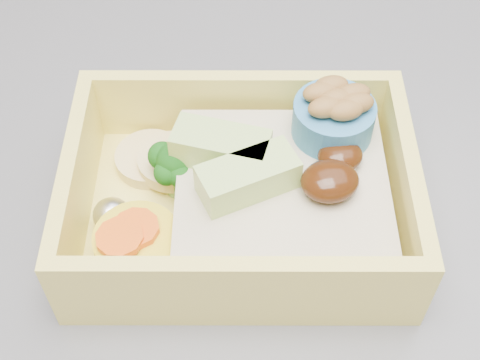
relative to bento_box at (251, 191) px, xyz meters
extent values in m
cube|color=#3A3A3F|center=(0.08, 0.08, -0.05)|extent=(1.24, 0.84, 0.04)
cube|color=#F2E164|center=(-0.01, 0.00, -0.02)|extent=(0.22, 0.18, 0.01)
cube|color=#F2E164|center=(0.01, 0.06, 0.01)|extent=(0.19, 0.05, 0.05)
cube|color=#F2E164|center=(-0.02, -0.07, 0.01)|extent=(0.19, 0.05, 0.05)
cube|color=#F2E164|center=(0.08, -0.02, 0.01)|extent=(0.04, 0.12, 0.05)
cube|color=#F2E164|center=(-0.10, 0.02, 0.01)|extent=(0.04, 0.12, 0.05)
cube|color=tan|center=(0.02, -0.01, 0.00)|extent=(0.14, 0.13, 0.03)
ellipsoid|color=#351708|center=(0.04, -0.02, 0.02)|extent=(0.04, 0.03, 0.02)
ellipsoid|color=#351708|center=(0.05, 0.00, 0.02)|extent=(0.03, 0.03, 0.01)
cube|color=#B3D971|center=(0.00, -0.01, 0.02)|extent=(0.06, 0.03, 0.02)
cube|color=#B3D971|center=(-0.01, 0.02, 0.02)|extent=(0.06, 0.05, 0.02)
cylinder|color=#6B9650|center=(-0.04, 0.02, -0.01)|extent=(0.01, 0.01, 0.02)
sphere|color=#145413|center=(-0.04, 0.02, 0.01)|extent=(0.02, 0.02, 0.02)
sphere|color=#145413|center=(-0.03, 0.02, 0.01)|extent=(0.02, 0.02, 0.02)
sphere|color=#145413|center=(-0.05, 0.03, 0.01)|extent=(0.02, 0.02, 0.02)
sphere|color=#145413|center=(-0.04, 0.01, 0.01)|extent=(0.02, 0.02, 0.02)
sphere|color=#145413|center=(-0.05, 0.02, 0.01)|extent=(0.02, 0.02, 0.02)
sphere|color=#145413|center=(-0.04, 0.03, 0.01)|extent=(0.02, 0.02, 0.02)
cylinder|color=yellow|center=(-0.07, -0.02, -0.01)|extent=(0.05, 0.05, 0.02)
cylinder|color=#F25B14|center=(-0.07, -0.02, 0.01)|extent=(0.03, 0.03, 0.00)
cylinder|color=#F25B14|center=(-0.08, -0.02, 0.01)|extent=(0.03, 0.03, 0.00)
cylinder|color=#D5B77B|center=(-0.05, 0.05, -0.01)|extent=(0.04, 0.04, 0.01)
cylinder|color=#D5B77B|center=(-0.04, 0.04, -0.01)|extent=(0.04, 0.04, 0.01)
ellipsoid|color=silver|center=(-0.02, 0.05, -0.01)|extent=(0.02, 0.02, 0.02)
ellipsoid|color=silver|center=(-0.08, 0.01, -0.01)|extent=(0.02, 0.02, 0.02)
cylinder|color=teal|center=(0.05, 0.02, 0.02)|extent=(0.05, 0.05, 0.02)
ellipsoid|color=brown|center=(0.05, 0.02, 0.04)|extent=(0.02, 0.02, 0.01)
ellipsoid|color=brown|center=(0.06, 0.02, 0.04)|extent=(0.02, 0.02, 0.01)
ellipsoid|color=brown|center=(0.05, 0.03, 0.04)|extent=(0.02, 0.02, 0.01)
ellipsoid|color=brown|center=(0.06, 0.01, 0.04)|extent=(0.02, 0.02, 0.01)
ellipsoid|color=brown|center=(0.05, 0.02, 0.04)|extent=(0.02, 0.02, 0.01)
ellipsoid|color=brown|center=(0.06, 0.02, 0.04)|extent=(0.02, 0.02, 0.01)
ellipsoid|color=brown|center=(0.05, 0.03, 0.04)|extent=(0.02, 0.02, 0.01)
camera|label=1|loc=(-0.06, -0.23, 0.31)|focal=50.00mm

